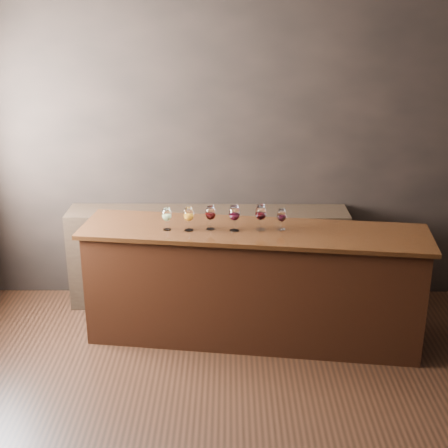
{
  "coord_description": "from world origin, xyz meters",
  "views": [
    {
      "loc": [
        -0.07,
        -3.47,
        2.85
      ],
      "look_at": [
        -0.1,
        1.35,
        1.06
      ],
      "focal_mm": 50.0,
      "sensor_mm": 36.0,
      "label": 1
    }
  ],
  "objects_px": {
    "glass_red_c": "(261,213)",
    "glass_red_d": "(282,216)",
    "back_bar_shelf": "(208,257)",
    "bar_counter": "(253,287)",
    "glass_amber": "(189,215)",
    "glass_red_a": "(211,214)",
    "glass_white": "(167,215)",
    "glass_red_b": "(234,214)"
  },
  "relations": [
    {
      "from": "glass_white",
      "to": "glass_red_b",
      "type": "distance_m",
      "value": 0.56
    },
    {
      "from": "bar_counter",
      "to": "glass_red_c",
      "type": "distance_m",
      "value": 0.67
    },
    {
      "from": "glass_red_d",
      "to": "glass_red_c",
      "type": "bearing_deg",
      "value": -179.32
    },
    {
      "from": "bar_counter",
      "to": "glass_red_d",
      "type": "relative_size",
      "value": 15.38
    },
    {
      "from": "back_bar_shelf",
      "to": "glass_red_a",
      "type": "relative_size",
      "value": 12.91
    },
    {
      "from": "back_bar_shelf",
      "to": "bar_counter",
      "type": "bearing_deg",
      "value": -59.42
    },
    {
      "from": "glass_red_c",
      "to": "glass_white",
      "type": "bearing_deg",
      "value": 179.91
    },
    {
      "from": "glass_white",
      "to": "glass_red_a",
      "type": "distance_m",
      "value": 0.36
    },
    {
      "from": "glass_red_a",
      "to": "bar_counter",
      "type": "bearing_deg",
      "value": -2.08
    },
    {
      "from": "glass_red_a",
      "to": "glass_red_d",
      "type": "bearing_deg",
      "value": -1.28
    },
    {
      "from": "glass_red_c",
      "to": "glass_red_d",
      "type": "height_order",
      "value": "glass_red_c"
    },
    {
      "from": "glass_white",
      "to": "glass_red_d",
      "type": "xyz_separation_m",
      "value": [
        0.94,
        0.0,
        -0.0
      ]
    },
    {
      "from": "glass_amber",
      "to": "glass_red_c",
      "type": "xyz_separation_m",
      "value": [
        0.59,
        0.01,
        0.01
      ]
    },
    {
      "from": "glass_red_a",
      "to": "glass_red_d",
      "type": "height_order",
      "value": "glass_red_a"
    },
    {
      "from": "glass_red_d",
      "to": "bar_counter",
      "type": "bearing_deg",
      "value": 179.96
    },
    {
      "from": "glass_red_d",
      "to": "glass_white",
      "type": "bearing_deg",
      "value": -179.95
    },
    {
      "from": "back_bar_shelf",
      "to": "glass_white",
      "type": "relative_size",
      "value": 13.94
    },
    {
      "from": "back_bar_shelf",
      "to": "glass_amber",
      "type": "relative_size",
      "value": 12.94
    },
    {
      "from": "glass_white",
      "to": "glass_red_c",
      "type": "bearing_deg",
      "value": -0.09
    },
    {
      "from": "glass_white",
      "to": "glass_red_d",
      "type": "distance_m",
      "value": 0.94
    },
    {
      "from": "bar_counter",
      "to": "glass_red_a",
      "type": "relative_size",
      "value": 13.75
    },
    {
      "from": "glass_red_a",
      "to": "glass_red_d",
      "type": "distance_m",
      "value": 0.58
    },
    {
      "from": "back_bar_shelf",
      "to": "glass_red_a",
      "type": "height_order",
      "value": "glass_red_a"
    },
    {
      "from": "glass_amber",
      "to": "glass_red_a",
      "type": "height_order",
      "value": "same"
    },
    {
      "from": "glass_amber",
      "to": "glass_red_a",
      "type": "relative_size",
      "value": 1.0
    },
    {
      "from": "glass_red_b",
      "to": "glass_red_d",
      "type": "xyz_separation_m",
      "value": [
        0.39,
        0.02,
        -0.02
      ]
    },
    {
      "from": "glass_white",
      "to": "glass_red_a",
      "type": "bearing_deg",
      "value": 2.22
    },
    {
      "from": "glass_red_b",
      "to": "glass_red_d",
      "type": "height_order",
      "value": "glass_red_b"
    },
    {
      "from": "glass_white",
      "to": "glass_red_b",
      "type": "bearing_deg",
      "value": -2.13
    },
    {
      "from": "glass_amber",
      "to": "back_bar_shelf",
      "type": "bearing_deg",
      "value": 79.37
    },
    {
      "from": "glass_red_b",
      "to": "glass_red_c",
      "type": "height_order",
      "value": "glass_red_b"
    },
    {
      "from": "glass_white",
      "to": "glass_red_c",
      "type": "xyz_separation_m",
      "value": [
        0.77,
        -0.0,
        0.02
      ]
    },
    {
      "from": "bar_counter",
      "to": "glass_amber",
      "type": "relative_size",
      "value": 13.79
    },
    {
      "from": "glass_amber",
      "to": "glass_red_d",
      "type": "bearing_deg",
      "value": 1.27
    },
    {
      "from": "glass_white",
      "to": "glass_red_b",
      "type": "height_order",
      "value": "glass_red_b"
    },
    {
      "from": "glass_red_c",
      "to": "glass_red_d",
      "type": "xyz_separation_m",
      "value": [
        0.17,
        0.0,
        -0.02
      ]
    },
    {
      "from": "back_bar_shelf",
      "to": "glass_red_d",
      "type": "xyz_separation_m",
      "value": [
        0.63,
        -0.68,
        0.67
      ]
    },
    {
      "from": "bar_counter",
      "to": "glass_white",
      "type": "height_order",
      "value": "glass_white"
    },
    {
      "from": "back_bar_shelf",
      "to": "glass_amber",
      "type": "height_order",
      "value": "glass_amber"
    },
    {
      "from": "glass_red_d",
      "to": "glass_red_b",
      "type": "bearing_deg",
      "value": -176.82
    },
    {
      "from": "glass_red_c",
      "to": "glass_red_d",
      "type": "bearing_deg",
      "value": 0.68
    },
    {
      "from": "back_bar_shelf",
      "to": "glass_red_c",
      "type": "distance_m",
      "value": 1.07
    }
  ]
}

